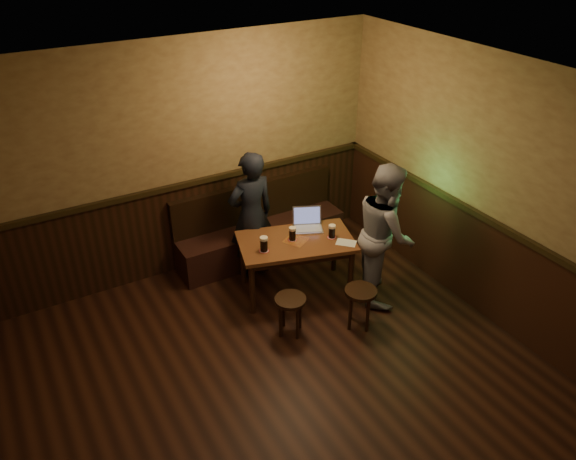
% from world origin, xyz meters
% --- Properties ---
extents(room, '(5.04, 6.04, 2.84)m').
position_xyz_m(room, '(0.00, 0.22, 1.20)').
color(room, black).
rests_on(room, ground).
extents(bench, '(2.20, 0.50, 0.95)m').
position_xyz_m(bench, '(0.88, 2.75, 0.31)').
color(bench, black).
rests_on(bench, ground).
extents(pub_table, '(1.44, 1.06, 0.69)m').
position_xyz_m(pub_table, '(0.88, 1.85, 0.60)').
color(pub_table, brown).
rests_on(pub_table, ground).
extents(stool_left, '(0.36, 0.36, 0.45)m').
position_xyz_m(stool_left, '(0.44, 1.22, 0.36)').
color(stool_left, black).
rests_on(stool_left, ground).
extents(stool_right, '(0.38, 0.38, 0.47)m').
position_xyz_m(stool_right, '(1.15, 0.96, 0.37)').
color(stool_right, black).
rests_on(stool_right, ground).
extents(pint_left, '(0.11, 0.11, 0.18)m').
position_xyz_m(pint_left, '(0.46, 1.83, 0.78)').
color(pint_left, '#A51420').
rests_on(pint_left, pub_table).
extents(pint_mid, '(0.11, 0.11, 0.16)m').
position_xyz_m(pint_mid, '(0.85, 1.87, 0.77)').
color(pint_mid, '#A51420').
rests_on(pint_mid, pub_table).
extents(pint_right, '(0.10, 0.10, 0.16)m').
position_xyz_m(pint_right, '(1.26, 1.70, 0.77)').
color(pint_right, '#A51420').
rests_on(pint_right, pub_table).
extents(laptop, '(0.41, 0.38, 0.24)m').
position_xyz_m(laptop, '(1.14, 2.03, 0.75)').
color(laptop, silver).
rests_on(laptop, pub_table).
extents(menu, '(0.26, 0.26, 0.00)m').
position_xyz_m(menu, '(1.34, 1.52, 0.69)').
color(menu, silver).
rests_on(menu, pub_table).
extents(person_suit, '(0.59, 0.40, 1.60)m').
position_xyz_m(person_suit, '(0.62, 2.44, 0.80)').
color(person_suit, black).
rests_on(person_suit, ground).
extents(person_grey, '(0.93, 1.00, 1.64)m').
position_xyz_m(person_grey, '(1.71, 1.30, 0.82)').
color(person_grey, gray).
rests_on(person_grey, ground).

